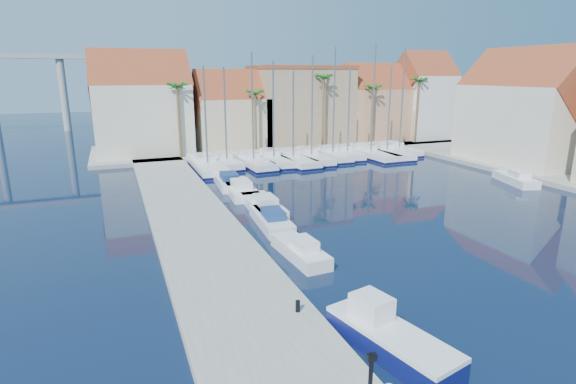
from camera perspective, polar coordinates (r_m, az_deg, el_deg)
name	(u,v)px	position (r m, az deg, el deg)	size (l,w,h in m)	color
ground	(435,303)	(23.71, 18.18, -13.30)	(260.00, 260.00, 0.00)	black
quay_west	(199,233)	(31.57, -11.18, -5.15)	(6.00, 77.00, 0.50)	gray
shore_north	(282,145)	(68.98, -0.81, 5.95)	(54.00, 16.00, 0.50)	gray
bollard	(298,306)	(20.80, 1.25, -14.29)	(0.21, 0.21, 0.53)	black
fishing_boat	(388,336)	(19.33, 12.59, -17.46)	(3.20, 6.08, 2.03)	#0D134F
motorboat_west_0	(301,250)	(27.45, 1.62, -7.39)	(2.00, 5.34, 1.40)	white
motorboat_west_1	(271,219)	(33.07, -2.12, -3.47)	(2.36, 6.19, 1.40)	white
motorboat_west_2	(263,205)	(36.63, -3.14, -1.66)	(2.40, 6.88, 1.40)	white
motorboat_west_3	(240,188)	(42.11, -6.10, 0.47)	(2.89, 7.45, 1.40)	white
motorboat_west_4	(228,180)	(45.35, -7.60, 1.46)	(2.75, 7.14, 1.40)	white
motorboat_east_1	(516,179)	(51.33, 26.96, 1.53)	(3.49, 6.11, 1.40)	white
sailboat_0	(207,165)	(53.34, -10.30, 3.42)	(3.16, 11.67, 11.72)	white
sailboat_1	(226,161)	(54.80, -7.91, 3.87)	(2.56, 8.40, 11.62)	white
sailboat_2	(252,161)	(54.83, -4.61, 3.95)	(3.29, 10.63, 13.27)	white
sailboat_3	(272,159)	(56.25, -2.00, 4.25)	(3.25, 10.54, 12.35)	white
sailboat_4	(291,159)	(56.33, 0.36, 4.26)	(3.78, 11.26, 11.16)	white
sailboat_5	(310,157)	(57.71, 2.76, 4.52)	(3.02, 10.43, 12.99)	white
sailboat_6	(331,154)	(59.28, 5.48, 4.80)	(2.54, 8.89, 14.11)	white
sailboat_7	(346,153)	(60.44, 7.36, 4.91)	(2.78, 8.23, 11.69)	white
sailboat_8	(368,153)	(61.44, 10.10, 4.94)	(3.65, 11.65, 14.53)	white
sailboat_9	(384,152)	(62.77, 12.15, 5.02)	(3.80, 11.53, 11.89)	white
sailboat_10	(397,149)	(64.92, 13.66, 5.32)	(2.74, 8.78, 14.07)	white
building_0	(142,108)	(63.09, -18.04, 10.15)	(12.30, 9.00, 13.50)	beige
building_1	(231,114)	(65.04, -7.22, 9.78)	(10.30, 8.00, 11.00)	#CBB38F
building_2	(300,105)	(69.42, 1.54, 11.00)	(14.20, 10.20, 11.50)	#997E5E
building_3	(372,106)	(74.07, 10.58, 10.69)	(10.30, 8.00, 12.00)	tan
building_4	(423,98)	(78.31, 16.74, 11.34)	(8.30, 8.00, 14.00)	silver
building_6	(526,112)	(60.93, 28.01, 9.01)	(9.00, 14.30, 13.50)	beige
palm_0	(177,89)	(58.39, -13.90, 12.63)	(2.60, 2.60, 10.15)	brown
palm_1	(255,95)	(60.59, -4.23, 12.18)	(2.60, 2.60, 9.15)	brown
palm_2	(324,80)	(64.21, 4.55, 14.00)	(2.60, 2.60, 11.15)	brown
palm_3	(373,90)	(68.11, 10.75, 12.66)	(2.60, 2.60, 9.65)	brown
palm_4	(419,83)	(72.62, 16.30, 13.19)	(2.60, 2.60, 10.65)	brown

